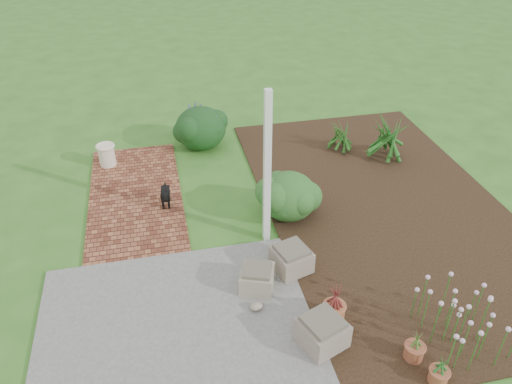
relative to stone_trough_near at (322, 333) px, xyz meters
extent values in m
plane|color=#32641F|center=(-0.48, 2.07, -0.21)|extent=(80.00, 80.00, 0.00)
cube|color=#60605D|center=(-1.73, 0.32, -0.19)|extent=(3.50, 3.50, 0.04)
cube|color=#59291C|center=(-2.18, 3.82, -0.19)|extent=(1.60, 3.50, 0.04)
cube|color=black|center=(2.02, 2.57, -0.19)|extent=(4.00, 7.00, 0.03)
cube|color=white|center=(-0.18, 2.17, 1.04)|extent=(0.10, 0.10, 2.50)
cube|color=#706357|center=(0.00, 0.00, 0.00)|extent=(0.66, 0.66, 0.34)
cube|color=#77715D|center=(-0.56, 1.11, -0.02)|extent=(0.57, 0.57, 0.30)
cube|color=#736757|center=(0.00, 1.37, -0.01)|extent=(0.61, 0.61, 0.33)
cube|color=black|center=(-1.66, 3.38, 0.06)|extent=(0.17, 0.33, 0.14)
cylinder|color=black|center=(-1.72, 3.27, -0.09)|extent=(0.04, 0.04, 0.16)
cylinder|color=black|center=(-1.62, 3.26, -0.09)|extent=(0.04, 0.04, 0.16)
cylinder|color=black|center=(-1.70, 3.50, -0.09)|extent=(0.04, 0.04, 0.16)
cylinder|color=black|center=(-1.60, 3.49, -0.09)|extent=(0.04, 0.04, 0.16)
sphere|color=black|center=(-1.68, 3.19, 0.17)|extent=(0.13, 0.13, 0.13)
cone|color=black|center=(-1.64, 3.55, 0.15)|extent=(0.06, 0.10, 0.12)
cylinder|color=beige|center=(-2.67, 4.99, 0.04)|extent=(0.35, 0.35, 0.42)
ellipsoid|color=#133C17|center=(0.31, 2.66, 0.22)|extent=(1.04, 1.04, 0.80)
cylinder|color=#A46037|center=(0.28, 0.35, -0.06)|extent=(0.29, 0.29, 0.23)
cylinder|color=#984F33|center=(1.12, -0.81, -0.09)|extent=(0.24, 0.24, 0.18)
cylinder|color=brown|center=(1.01, -0.44, -0.08)|extent=(0.24, 0.24, 0.20)
ellipsoid|color=black|center=(-0.79, 5.42, 0.23)|extent=(1.22, 1.22, 0.88)
camera|label=1|loc=(-1.67, -3.82, 4.80)|focal=35.00mm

